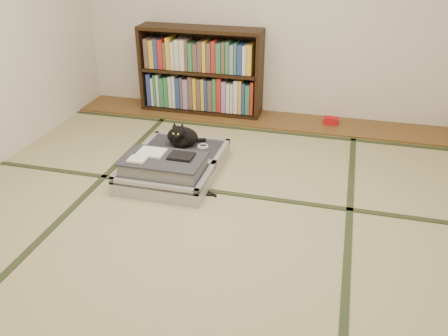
# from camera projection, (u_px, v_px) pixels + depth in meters

# --- Properties ---
(floor) EXTENTS (4.50, 4.50, 0.00)m
(floor) POSITION_uv_depth(u_px,v_px,m) (205.00, 220.00, 3.39)
(floor) COLOR tan
(floor) RESTS_ON ground
(wood_strip) EXTENTS (4.00, 0.50, 0.02)m
(wood_strip) POSITION_uv_depth(u_px,v_px,m) (259.00, 119.00, 5.10)
(wood_strip) COLOR brown
(wood_strip) RESTS_ON ground
(red_item) EXTENTS (0.15, 0.10, 0.07)m
(red_item) POSITION_uv_depth(u_px,v_px,m) (331.00, 121.00, 4.93)
(red_item) COLOR #B80E15
(red_item) RESTS_ON wood_strip
(room_shell) EXTENTS (4.50, 4.50, 4.50)m
(room_shell) POSITION_uv_depth(u_px,v_px,m) (200.00, 7.00, 2.71)
(room_shell) COLOR white
(room_shell) RESTS_ON ground
(tatami_borders) EXTENTS (4.00, 4.50, 0.01)m
(tatami_borders) POSITION_uv_depth(u_px,v_px,m) (223.00, 186.00, 3.81)
(tatami_borders) COLOR #2D381E
(tatami_borders) RESTS_ON ground
(bookcase) EXTENTS (1.32, 0.30, 0.92)m
(bookcase) POSITION_uv_depth(u_px,v_px,m) (201.00, 72.00, 5.10)
(bookcase) COLOR black
(bookcase) RESTS_ON wood_strip
(suitcase) EXTENTS (0.72, 0.96, 0.28)m
(suitcase) POSITION_uv_depth(u_px,v_px,m) (173.00, 165.00, 3.93)
(suitcase) COLOR #A5A5A9
(suitcase) RESTS_ON floor
(cat) EXTENTS (0.32, 0.32, 0.26)m
(cat) POSITION_uv_depth(u_px,v_px,m) (182.00, 137.00, 4.12)
(cat) COLOR black
(cat) RESTS_ON suitcase
(cable_coil) EXTENTS (0.10, 0.10, 0.02)m
(cable_coil) POSITION_uv_depth(u_px,v_px,m) (203.00, 146.00, 4.15)
(cable_coil) COLOR white
(cable_coil) RESTS_ON suitcase
(hanger) EXTENTS (0.38, 0.19, 0.01)m
(hanger) POSITION_uv_depth(u_px,v_px,m) (195.00, 192.00, 3.72)
(hanger) COLOR black
(hanger) RESTS_ON floor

